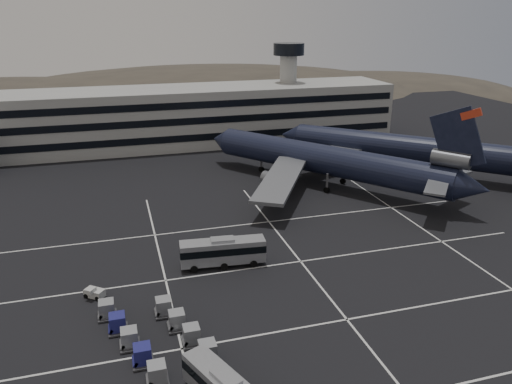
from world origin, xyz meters
TOP-DOWN VIEW (x-y plane):
  - ground at (0.00, 0.00)m, footprint 260.00×260.00m
  - lane_markings at (0.95, 0.72)m, footprint 90.00×55.62m
  - terminal at (-2.95, 71.14)m, footprint 125.00×26.00m
  - hills at (17.99, 170.00)m, footprint 352.00×180.00m
  - trijet_main at (28.04, 31.07)m, footprint 39.99×49.12m
  - trijet_far at (47.75, 33.48)m, footprint 45.46×43.79m
  - bus_far at (1.76, 5.84)m, footprint 11.35×3.66m
  - tug_b at (-14.34, 2.38)m, footprint 2.60×2.45m
  - uld_cluster at (-8.49, -8.01)m, footprint 11.89×14.78m

SIDE VIEW (x-z plane):
  - hills at x=17.99m, z-range -34.07..9.93m
  - ground at x=0.00m, z-range 0.00..0.00m
  - lane_markings at x=0.95m, z-range 0.00..0.01m
  - tug_b at x=-14.34m, z-range -0.08..1.36m
  - uld_cluster at x=-8.49m, z-range -0.02..1.93m
  - bus_far at x=1.76m, z-range 0.19..4.12m
  - trijet_main at x=28.04m, z-range -3.79..14.29m
  - trijet_far at x=47.75m, z-range -3.61..14.47m
  - terminal at x=-2.95m, z-range -5.07..18.93m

